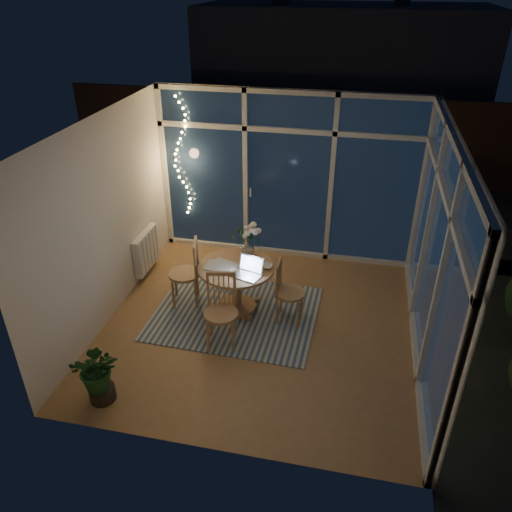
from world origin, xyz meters
name	(u,v)px	position (x,y,z in m)	size (l,w,h in m)	color
floor	(261,325)	(0.00, 0.00, 0.00)	(4.00, 4.00, 0.00)	olive
ceiling	(263,127)	(0.00, 0.00, 2.60)	(4.00, 4.00, 0.00)	white
wall_back	(288,177)	(0.00, 2.00, 1.30)	(4.00, 0.04, 2.60)	silver
wall_front	(214,346)	(0.00, -2.00, 1.30)	(4.00, 0.04, 2.60)	silver
wall_left	(105,221)	(-2.00, 0.00, 1.30)	(0.04, 4.00, 2.60)	silver
wall_right	(439,255)	(2.00, 0.00, 1.30)	(0.04, 4.00, 2.60)	silver
window_wall_back	(288,178)	(0.00, 1.96, 1.30)	(4.00, 0.10, 2.60)	silver
window_wall_right	(436,255)	(1.96, 0.00, 1.30)	(0.10, 4.00, 2.60)	silver
radiator	(146,250)	(-1.94, 0.90, 0.40)	(0.10, 0.70, 0.58)	silver
fairy_lights	(181,158)	(-1.65, 1.88, 1.52)	(0.24, 0.10, 1.85)	#FFCC66
garden_patio	(331,189)	(0.50, 5.00, -0.06)	(12.00, 6.00, 0.10)	black
garden_fence	(313,137)	(0.00, 5.50, 0.90)	(11.00, 0.08, 1.80)	#322212
neighbour_roof	(342,53)	(0.30, 8.50, 2.20)	(7.00, 3.00, 2.20)	#33353D
garden_shrubs	(256,190)	(-0.80, 3.40, 0.45)	(0.90, 0.90, 0.90)	black
rug	(235,313)	(-0.40, 0.18, 0.01)	(2.15, 1.72, 0.01)	#BBB797
dining_table	(237,288)	(-0.40, 0.28, 0.34)	(1.01, 1.01, 0.69)	#A06D48
chair_left	(184,272)	(-1.13, 0.30, 0.48)	(0.45, 0.45, 0.97)	#A06D48
chair_right	(290,292)	(0.34, 0.20, 0.44)	(0.41, 0.41, 0.89)	#A06D48
chair_front	(221,312)	(-0.40, -0.45, 0.48)	(0.44, 0.44, 0.95)	#A06D48
laptop	(247,268)	(-0.21, 0.07, 0.81)	(0.34, 0.29, 0.25)	silver
flower_vase	(247,248)	(-0.32, 0.61, 0.79)	(0.20, 0.20, 0.21)	white
bowl	(266,266)	(-0.01, 0.33, 0.70)	(0.15, 0.15, 0.04)	silver
newspapers	(222,265)	(-0.59, 0.26, 0.69)	(0.36, 0.28, 0.01)	beige
phone	(241,271)	(-0.30, 0.18, 0.69)	(0.11, 0.05, 0.01)	black
potted_plant	(98,372)	(-1.41, -1.62, 0.38)	(0.54, 0.47, 0.76)	#17411A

